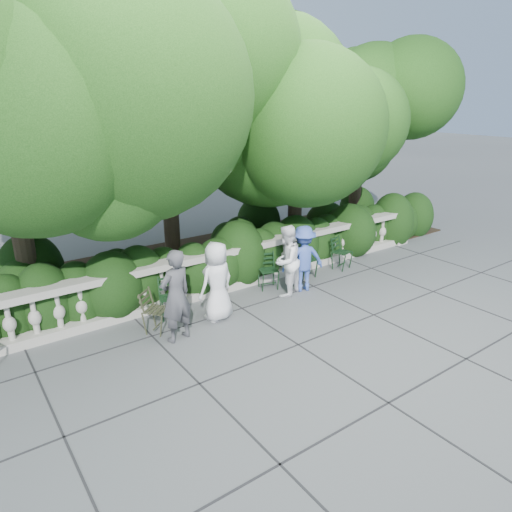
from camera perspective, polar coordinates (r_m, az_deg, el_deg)
ground at (r=9.25m, az=3.63°, el=-7.54°), size 90.00×90.00×0.00m
balustrade at (r=10.39m, az=-2.56°, el=-1.47°), size 12.00×0.44×1.00m
shrub_hedge at (r=11.52m, az=-5.79°, el=-1.98°), size 15.00×2.60×1.70m
tree_canopy at (r=11.25m, az=-3.84°, el=18.24°), size 15.04×6.52×6.78m
chair_b at (r=9.21m, az=-10.37°, el=-7.98°), size 0.56×0.58×0.84m
chair_c at (r=11.13m, az=6.66°, el=-2.82°), size 0.50×0.53×0.84m
chair_d at (r=11.82m, az=11.17°, el=-1.71°), size 0.55×0.58×0.84m
chair_e at (r=10.40m, az=1.78°, el=-4.35°), size 0.57×0.60×0.84m
chair_weathered at (r=8.83m, az=-11.31°, el=-9.34°), size 0.64×0.65×0.84m
person_businessman at (r=8.87m, az=-4.90°, el=-3.18°), size 0.86×0.65×1.59m
person_woman_grey at (r=8.18m, az=-9.98°, el=-4.94°), size 0.70×0.54×1.72m
person_casual_man at (r=9.94m, az=3.80°, el=-0.61°), size 0.94×0.86×1.58m
person_older_blue at (r=10.23m, az=5.93°, el=-0.32°), size 1.09×0.83×1.50m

